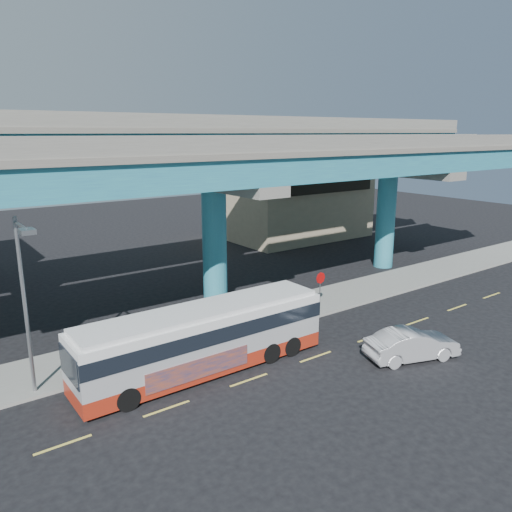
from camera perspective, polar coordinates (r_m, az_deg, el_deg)
ground at (r=25.23m, az=6.36°, el=-11.14°), size 120.00×120.00×0.00m
sidewalk at (r=29.14m, az=-0.98°, el=-7.35°), size 70.00×4.00×0.15m
lane_markings at (r=25.03m, az=6.83°, el=-11.36°), size 58.00×0.12×0.01m
viaduct at (r=30.20m, az=-5.06°, el=11.02°), size 52.00×12.40×11.70m
building_beige at (r=52.49m, az=4.14°, el=6.11°), size 14.00×10.23×7.00m
transit_bus at (r=22.98m, az=-5.95°, el=-9.15°), size 11.96×2.62×3.06m
sedan at (r=25.47m, az=17.40°, el=-9.63°), size 4.34×5.50×1.50m
street_lamp at (r=21.28m, az=-24.88°, el=-2.92°), size 0.50×2.42×7.37m
stop_sign at (r=30.26m, az=7.37°, el=-3.09°), size 0.72×0.09×2.38m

